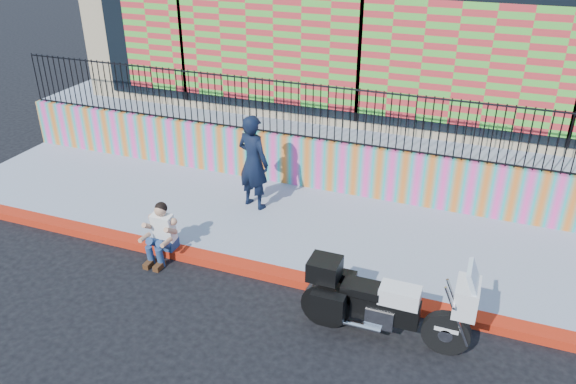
% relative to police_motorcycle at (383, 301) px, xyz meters
% --- Properties ---
extents(ground, '(90.00, 90.00, 0.00)m').
position_rel_police_motorcycle_xyz_m(ground, '(-1.74, 0.78, -0.63)').
color(ground, black).
rests_on(ground, ground).
extents(red_curb, '(16.00, 0.30, 0.15)m').
position_rel_police_motorcycle_xyz_m(red_curb, '(-1.74, 0.78, -0.55)').
color(red_curb, red).
rests_on(red_curb, ground).
extents(sidewalk, '(16.00, 3.00, 0.15)m').
position_rel_police_motorcycle_xyz_m(sidewalk, '(-1.74, 2.43, -0.55)').
color(sidewalk, '#858E9F').
rests_on(sidewalk, ground).
extents(mural_wall, '(16.00, 0.20, 1.10)m').
position_rel_police_motorcycle_xyz_m(mural_wall, '(-1.74, 4.03, 0.07)').
color(mural_wall, '#F6409F').
rests_on(mural_wall, sidewalk).
extents(metal_fence, '(15.80, 0.04, 1.20)m').
position_rel_police_motorcycle_xyz_m(metal_fence, '(-1.74, 4.03, 1.22)').
color(metal_fence, black).
rests_on(metal_fence, mural_wall).
extents(elevated_platform, '(16.00, 10.00, 1.25)m').
position_rel_police_motorcycle_xyz_m(elevated_platform, '(-1.74, 9.13, -0.00)').
color(elevated_platform, '#858E9F').
rests_on(elevated_platform, ground).
extents(storefront_building, '(14.00, 8.06, 4.00)m').
position_rel_police_motorcycle_xyz_m(storefront_building, '(-1.74, 8.91, 2.62)').
color(storefront_building, tan).
rests_on(storefront_building, elevated_platform).
extents(police_motorcycle, '(2.41, 0.80, 1.50)m').
position_rel_police_motorcycle_xyz_m(police_motorcycle, '(0.00, 0.00, 0.00)').
color(police_motorcycle, black).
rests_on(police_motorcycle, ground).
extents(police_officer, '(0.81, 0.65, 1.94)m').
position_rel_police_motorcycle_xyz_m(police_officer, '(-3.23, 2.76, 0.49)').
color(police_officer, black).
rests_on(police_officer, sidewalk).
extents(seated_man, '(0.54, 0.71, 1.06)m').
position_rel_police_motorcycle_xyz_m(seated_man, '(-4.06, 0.56, -0.18)').
color(seated_man, navy).
rests_on(seated_man, ground).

